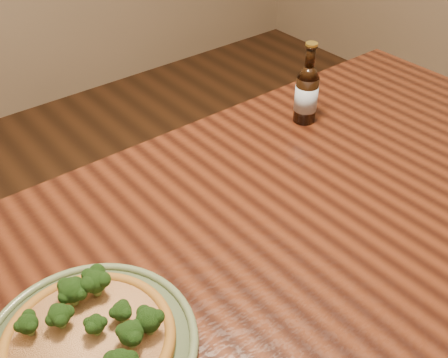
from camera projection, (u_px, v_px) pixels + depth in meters
table at (297, 260)px, 1.08m from camera, size 1.60×0.90×0.75m
plate at (90, 346)px, 0.80m from camera, size 0.33×0.33×0.02m
pizza at (90, 337)px, 0.79m from camera, size 0.26×0.26×0.07m
beer_bottle at (307, 93)px, 1.29m from camera, size 0.06×0.06×0.21m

